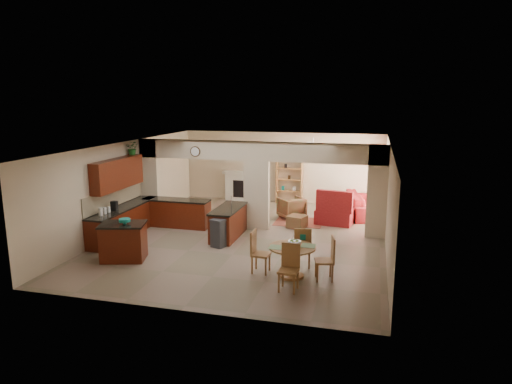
% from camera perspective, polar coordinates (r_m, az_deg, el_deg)
% --- Properties ---
extents(floor, '(10.00, 10.00, 0.00)m').
position_cam_1_polar(floor, '(13.86, -0.95, -5.68)').
color(floor, '#7F6958').
rests_on(floor, ground).
extents(ceiling, '(10.00, 10.00, 0.00)m').
position_cam_1_polar(ceiling, '(13.29, -0.99, 5.92)').
color(ceiling, white).
rests_on(ceiling, wall_back).
extents(wall_back, '(8.00, 0.00, 8.00)m').
position_cam_1_polar(wall_back, '(18.30, 3.24, 3.08)').
color(wall_back, '#C7B392').
rests_on(wall_back, floor).
extents(wall_front, '(8.00, 0.00, 8.00)m').
position_cam_1_polar(wall_front, '(8.94, -9.64, -6.30)').
color(wall_front, '#C7B392').
rests_on(wall_front, floor).
extents(wall_left, '(0.00, 10.00, 10.00)m').
position_cam_1_polar(wall_left, '(15.06, -15.80, 0.78)').
color(wall_left, '#C7B392').
rests_on(wall_left, floor).
extents(wall_right, '(0.00, 10.00, 10.00)m').
position_cam_1_polar(wall_right, '(13.04, 16.22, -0.90)').
color(wall_right, '#C7B392').
rests_on(wall_right, floor).
extents(partition_left_pier, '(0.60, 0.25, 2.80)m').
position_cam_1_polar(partition_left_pier, '(15.77, -13.04, 1.40)').
color(partition_left_pier, '#C7B392').
rests_on(partition_left_pier, floor).
extents(partition_center_pier, '(0.80, 0.25, 2.20)m').
position_cam_1_polar(partition_center_pier, '(14.51, 0.09, -0.38)').
color(partition_center_pier, '#C7B392').
rests_on(partition_center_pier, floor).
extents(partition_right_pier, '(0.60, 0.25, 2.80)m').
position_cam_1_polar(partition_right_pier, '(14.01, 14.91, 0.03)').
color(partition_right_pier, '#C7B392').
rests_on(partition_right_pier, floor).
extents(partition_header, '(8.00, 0.25, 0.60)m').
position_cam_1_polar(partition_header, '(14.28, 0.09, 5.11)').
color(partition_header, '#C7B392').
rests_on(partition_header, partition_center_pier).
extents(kitchen_counter, '(2.52, 3.29, 1.48)m').
position_cam_1_polar(kitchen_counter, '(14.69, -13.59, -3.11)').
color(kitchen_counter, '#3D1207').
rests_on(kitchen_counter, floor).
extents(upper_cabinets, '(0.35, 2.40, 0.90)m').
position_cam_1_polar(upper_cabinets, '(14.21, -16.90, 2.21)').
color(upper_cabinets, '#3D1207').
rests_on(upper_cabinets, wall_left).
extents(peninsula, '(0.70, 1.85, 0.91)m').
position_cam_1_polar(peninsula, '(13.79, -3.49, -3.80)').
color(peninsula, '#3D1207').
rests_on(peninsula, floor).
extents(wall_clock, '(0.34, 0.03, 0.34)m').
position_cam_1_polar(wall_clock, '(14.78, -7.61, 5.04)').
color(wall_clock, '#4B3219').
rests_on(wall_clock, partition_header).
extents(rug, '(1.60, 1.30, 0.01)m').
position_cam_1_polar(rug, '(15.58, 5.39, -3.74)').
color(rug, '#994937').
rests_on(rug, floor).
extents(fireplace, '(1.60, 0.35, 1.20)m').
position_cam_1_polar(fireplace, '(18.65, -1.72, 0.80)').
color(fireplace, beige).
rests_on(fireplace, floor).
extents(shelving_unit, '(1.00, 0.32, 1.80)m').
position_cam_1_polar(shelving_unit, '(18.14, 4.19, 1.39)').
color(shelving_unit, '#9E5D36').
rests_on(shelving_unit, floor).
extents(window_a, '(0.02, 0.90, 1.90)m').
position_cam_1_polar(window_a, '(15.33, 15.87, 0.20)').
color(window_a, white).
rests_on(window_a, wall_right).
extents(window_b, '(0.02, 0.90, 1.90)m').
position_cam_1_polar(window_b, '(17.00, 15.78, 1.30)').
color(window_b, white).
rests_on(window_b, wall_right).
extents(glazed_door, '(0.02, 0.70, 2.10)m').
position_cam_1_polar(glazed_door, '(16.19, 15.79, 0.26)').
color(glazed_door, white).
rests_on(glazed_door, wall_right).
extents(drape_a_left, '(0.10, 0.28, 2.30)m').
position_cam_1_polar(drape_a_left, '(14.74, 15.76, -0.24)').
color(drape_a_left, '#3A1F17').
rests_on(drape_a_left, wall_right).
extents(drape_a_right, '(0.10, 0.28, 2.30)m').
position_cam_1_polar(drape_a_right, '(15.92, 15.69, 0.62)').
color(drape_a_right, '#3A1F17').
rests_on(drape_a_right, wall_right).
extents(drape_b_left, '(0.10, 0.28, 2.30)m').
position_cam_1_polar(drape_b_left, '(16.41, 15.67, 0.95)').
color(drape_b_left, '#3A1F17').
rests_on(drape_b_left, wall_right).
extents(drape_b_right, '(0.10, 0.28, 2.30)m').
position_cam_1_polar(drape_b_right, '(17.59, 15.62, 1.65)').
color(drape_b_right, '#3A1F17').
rests_on(drape_b_right, wall_right).
extents(ceiling_fan, '(1.00, 1.00, 0.10)m').
position_cam_1_polar(ceiling_fan, '(15.95, 7.16, 5.93)').
color(ceiling_fan, white).
rests_on(ceiling_fan, ceiling).
extents(kitchen_island, '(1.30, 1.08, 0.97)m').
position_cam_1_polar(kitchen_island, '(12.35, -16.23, -5.96)').
color(kitchen_island, '#3D1207').
rests_on(kitchen_island, floor).
extents(teal_bowl, '(0.29, 0.29, 0.14)m').
position_cam_1_polar(teal_bowl, '(12.14, -16.09, -3.55)').
color(teal_bowl, '#138378').
rests_on(teal_bowl, kitchen_island).
extents(trash_can, '(0.43, 0.40, 0.74)m').
position_cam_1_polar(trash_can, '(12.92, -4.74, -5.29)').
color(trash_can, '#2A2A2C').
rests_on(trash_can, floor).
extents(dining_table, '(1.10, 1.10, 0.75)m').
position_cam_1_polar(dining_table, '(10.78, 4.54, -8.07)').
color(dining_table, '#9E5D36').
rests_on(dining_table, floor).
extents(fruit_bowl, '(0.30, 0.30, 0.16)m').
position_cam_1_polar(fruit_bowl, '(10.68, 4.82, -6.40)').
color(fruit_bowl, '#7EC029').
rests_on(fruit_bowl, dining_table).
extents(sofa, '(2.77, 1.54, 0.76)m').
position_cam_1_polar(sofa, '(16.85, 13.36, -1.50)').
color(sofa, maroon).
rests_on(sofa, floor).
extents(chaise, '(1.31, 1.13, 0.47)m').
position_cam_1_polar(chaise, '(15.56, 9.81, -3.00)').
color(chaise, maroon).
rests_on(chaise, floor).
extents(armchair, '(1.13, 1.13, 0.74)m').
position_cam_1_polar(armchair, '(15.97, 4.47, -1.99)').
color(armchair, maroon).
rests_on(armchair, floor).
extents(ottoman, '(0.68, 0.68, 0.40)m').
position_cam_1_polar(ottoman, '(14.87, 5.14, -3.71)').
color(ottoman, maroon).
rests_on(ottoman, floor).
extents(plant, '(0.43, 0.39, 0.43)m').
position_cam_1_polar(plant, '(14.93, -15.17, 5.32)').
color(plant, '#194E15').
rests_on(plant, upper_cabinets).
extents(chair_north, '(0.48, 0.48, 1.02)m').
position_cam_1_polar(chair_north, '(11.38, 5.86, -6.72)').
color(chair_north, '#9E5D36').
rests_on(chair_north, floor).
extents(chair_east, '(0.50, 0.50, 1.02)m').
position_cam_1_polar(chair_east, '(10.71, 9.01, -8.01)').
color(chair_east, '#9E5D36').
rests_on(chair_east, floor).
extents(chair_south, '(0.45, 0.45, 1.02)m').
position_cam_1_polar(chair_south, '(10.11, 4.22, -9.10)').
color(chair_south, '#9E5D36').
rests_on(chair_south, floor).
extents(chair_west, '(0.44, 0.44, 1.02)m').
position_cam_1_polar(chair_west, '(11.03, 0.20, -7.26)').
color(chair_west, '#9E5D36').
rests_on(chair_west, floor).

